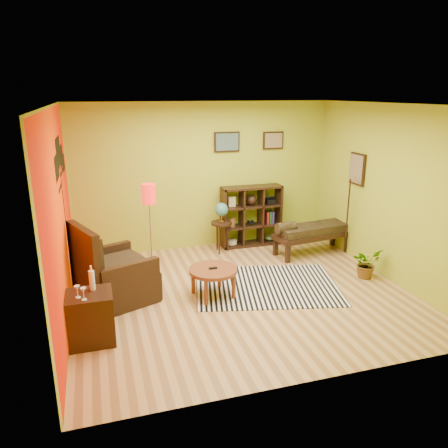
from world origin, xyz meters
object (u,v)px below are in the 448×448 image
object	(u,v)px
globe_table	(221,215)
potted_plant	(366,266)
floor_lamp	(149,202)
bench	(310,232)
cube_shelf	(252,216)
side_cabinet	(91,317)
coffee_table	(213,273)
armchair	(112,277)

from	to	relation	value
globe_table	potted_plant	distance (m)	2.74
globe_table	potted_plant	bearing A→B (deg)	-43.34
potted_plant	floor_lamp	bearing A→B (deg)	162.14
floor_lamp	bench	distance (m)	3.12
cube_shelf	bench	bearing A→B (deg)	-42.85
side_cabinet	potted_plant	world-z (taller)	side_cabinet
globe_table	bench	xyz separation A→B (m)	(1.57, -0.59, -0.29)
coffee_table	cube_shelf	distance (m)	2.44
potted_plant	globe_table	bearing A→B (deg)	136.66
side_cabinet	potted_plant	distance (m)	4.43
side_cabinet	cube_shelf	size ratio (longest dim) A/B	0.80
side_cabinet	armchair	bearing A→B (deg)	74.03
globe_table	cube_shelf	distance (m)	0.74
cube_shelf	globe_table	bearing A→B (deg)	-161.98
globe_table	bench	distance (m)	1.70
coffee_table	bench	size ratio (longest dim) A/B	0.46
bench	armchair	bearing A→B (deg)	-166.31
coffee_table	globe_table	bearing A→B (deg)	69.78
globe_table	potted_plant	xyz separation A→B (m)	(1.95, -1.84, -0.54)
coffee_table	potted_plant	bearing A→B (deg)	-1.26
cube_shelf	armchair	bearing A→B (deg)	-148.65
cube_shelf	potted_plant	size ratio (longest dim) A/B	2.40
globe_table	floor_lamp	bearing A→B (deg)	-152.21
potted_plant	coffee_table	bearing A→B (deg)	178.74
cube_shelf	potted_plant	bearing A→B (deg)	-58.72
coffee_table	armchair	world-z (taller)	armchair
coffee_table	cube_shelf	size ratio (longest dim) A/B	0.60
armchair	bench	size ratio (longest dim) A/B	0.81
globe_table	side_cabinet	bearing A→B (deg)	-133.43
bench	side_cabinet	bearing A→B (deg)	-153.75
cube_shelf	floor_lamp	bearing A→B (deg)	-155.25
armchair	cube_shelf	distance (m)	3.30
coffee_table	cube_shelf	xyz separation A→B (m)	(1.35, 2.01, 0.22)
coffee_table	armchair	distance (m)	1.48
side_cabinet	globe_table	bearing A→B (deg)	46.57
bench	globe_table	bearing A→B (deg)	159.54
side_cabinet	bench	bearing A→B (deg)	26.25
floor_lamp	potted_plant	world-z (taller)	floor_lamp
side_cabinet	bench	size ratio (longest dim) A/B	0.62
coffee_table	bench	world-z (taller)	bench
cube_shelf	potted_plant	world-z (taller)	cube_shelf
floor_lamp	globe_table	distance (m)	1.70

